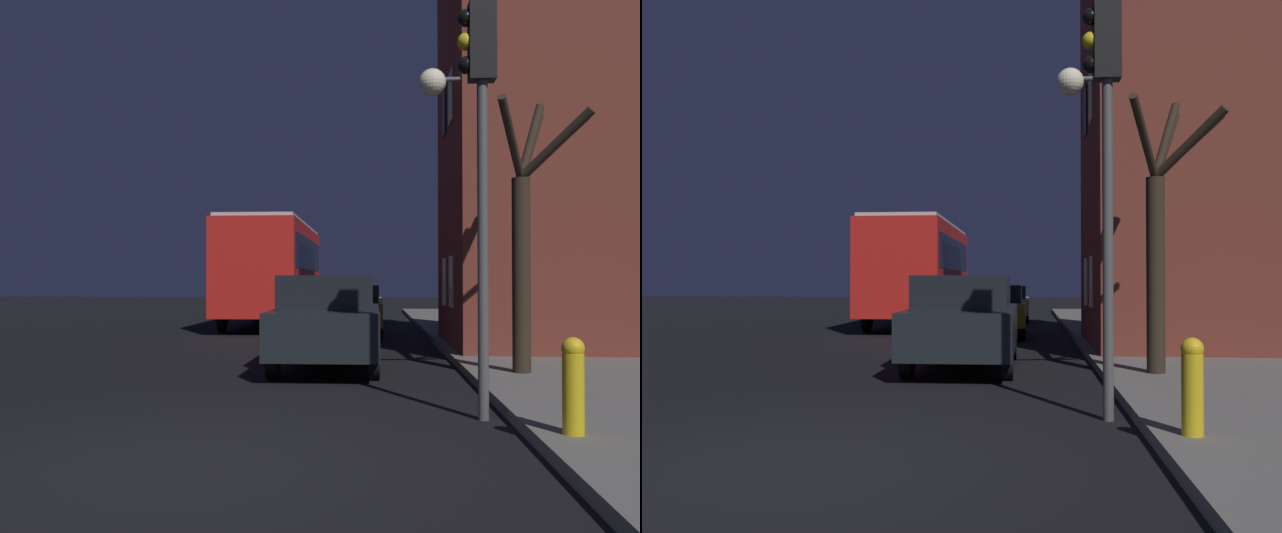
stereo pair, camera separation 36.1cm
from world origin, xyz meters
The scene contains 10 objects.
ground_plane centered at (0.00, 0.00, 0.00)m, with size 120.00×120.00×0.00m, color black.
brick_building centered at (5.45, 10.18, 5.30)m, with size 4.25×5.27×10.28m.
streetlamp centered at (3.27, 7.76, 4.34)m, with size 1.23×0.53×5.50m.
traffic_light centered at (2.95, 2.18, 3.38)m, with size 0.43×0.24×4.74m.
bare_tree centered at (4.13, 5.31, 2.38)m, with size 1.60×2.12×4.32m.
bus centered at (-1.68, 18.67, 2.09)m, with size 2.50×9.84×3.51m.
car_near_lane centered at (0.96, 6.81, 0.86)m, with size 1.79×4.66×1.65m.
car_mid_lane centered at (1.10, 13.91, 0.77)m, with size 1.82×3.82×1.44m.
car_far_lane centered at (1.17, 21.45, 0.72)m, with size 1.87×4.24×1.36m.
fire_hydrant centered at (3.60, 0.83, 0.61)m, with size 0.21×0.21×0.91m.
Camera 1 is at (1.73, -5.96, 1.57)m, focal length 40.00 mm.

